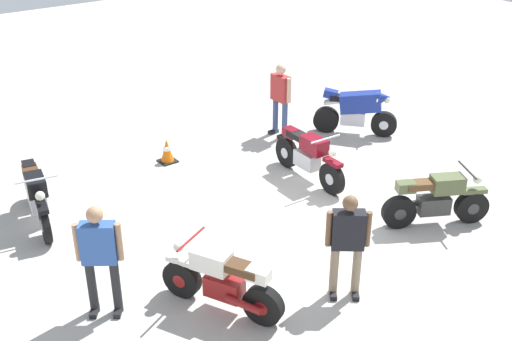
# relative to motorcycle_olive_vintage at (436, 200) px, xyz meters

# --- Properties ---
(ground_plane) EXTENTS (40.00, 40.00, 0.00)m
(ground_plane) POSITION_rel_motorcycle_olive_vintage_xyz_m (1.89, -1.61, -0.49)
(ground_plane) COLOR #B7B2A8
(motorcycle_olive_vintage) EXTENTS (1.78, 1.10, 1.07)m
(motorcycle_olive_vintage) POSITION_rel_motorcycle_olive_vintage_xyz_m (0.00, 0.00, 0.00)
(motorcycle_olive_vintage) COLOR black
(motorcycle_olive_vintage) RESTS_ON ground
(motorcycle_blue_sportbike) EXTENTS (1.41, 1.61, 1.14)m
(motorcycle_blue_sportbike) POSITION_rel_motorcycle_olive_vintage_xyz_m (-1.80, -3.77, 0.11)
(motorcycle_blue_sportbike) COLOR black
(motorcycle_blue_sportbike) RESTS_ON ground
(motorcycle_black_cruiser) EXTENTS (0.80, 2.07, 1.09)m
(motorcycle_black_cruiser) POSITION_rel_motorcycle_olive_vintage_xyz_m (5.57, -4.32, 0.03)
(motorcycle_black_cruiser) COLOR black
(motorcycle_black_cruiser) RESTS_ON ground
(motorcycle_cream_vintage) EXTENTS (1.02, 1.83, 1.07)m
(motorcycle_cream_vintage) POSITION_rel_motorcycle_olive_vintage_xyz_m (4.33, -0.32, 0.00)
(motorcycle_cream_vintage) COLOR black
(motorcycle_cream_vintage) RESTS_ON ground
(motorcycle_maroon_cruiser) EXTENTS (0.70, 2.09, 1.09)m
(motorcycle_maroon_cruiser) POSITION_rel_motorcycle_olive_vintage_xyz_m (0.63, -2.67, 0.03)
(motorcycle_maroon_cruiser) COLOR black
(motorcycle_maroon_cruiser) RESTS_ON ground
(person_in_red_shirt) EXTENTS (0.31, 0.66, 1.72)m
(person_in_red_shirt) POSITION_rel_motorcycle_olive_vintage_xyz_m (-0.33, -4.78, 0.50)
(person_in_red_shirt) COLOR #384772
(person_in_red_shirt) RESTS_ON ground
(person_in_blue_shirt) EXTENTS (0.59, 0.51, 1.73)m
(person_in_blue_shirt) POSITION_rel_motorcycle_olive_vintage_xyz_m (5.70, -1.28, 0.51)
(person_in_blue_shirt) COLOR #262628
(person_in_blue_shirt) RESTS_ON ground
(person_in_black_shirt) EXTENTS (0.57, 0.52, 1.68)m
(person_in_black_shirt) POSITION_rel_motorcycle_olive_vintage_xyz_m (2.68, 0.49, 0.47)
(person_in_black_shirt) COLOR gray
(person_in_black_shirt) RESTS_ON ground
(traffic_cone) EXTENTS (0.36, 0.36, 0.53)m
(traffic_cone) POSITION_rel_motorcycle_olive_vintage_xyz_m (2.51, -5.10, -0.23)
(traffic_cone) COLOR black
(traffic_cone) RESTS_ON ground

